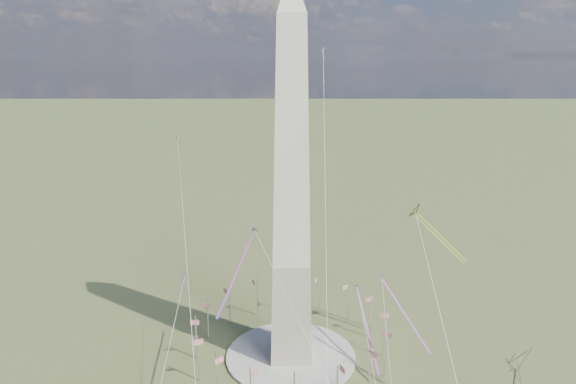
{
  "coord_description": "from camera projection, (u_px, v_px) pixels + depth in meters",
  "views": [
    {
      "loc": [
        -3.78,
        -126.19,
        81.32
      ],
      "look_at": [
        -0.79,
        0.0,
        47.7
      ],
      "focal_mm": 32.0,
      "sensor_mm": 36.0,
      "label": 1
    }
  ],
  "objects": [
    {
      "name": "ground",
      "position": [
        291.0,
        357.0,
        142.92
      ],
      "size": [
        2000.0,
        2000.0,
        0.0
      ],
      "primitive_type": "plane",
      "color": "#48562B",
      "rests_on": "ground"
    },
    {
      "name": "plaza",
      "position": [
        291.0,
        356.0,
        142.82
      ],
      "size": [
        36.0,
        36.0,
        0.8
      ],
      "primitive_type": "cylinder",
      "color": "#ADAB9E",
      "rests_on": "ground"
    },
    {
      "name": "washington_monument",
      "position": [
        291.0,
        191.0,
        130.58
      ],
      "size": [
        15.56,
        15.56,
        100.0
      ],
      "color": "#B7B499",
      "rests_on": "plaza"
    },
    {
      "name": "flagpole_ring",
      "position": [
        291.0,
        334.0,
        141.05
      ],
      "size": [
        54.4,
        54.4,
        13.0
      ],
      "color": "silver",
      "rests_on": "ground"
    },
    {
      "name": "tree_near",
      "position": [
        516.0,
        366.0,
        121.63
      ],
      "size": [
        8.02,
        8.02,
        14.03
      ],
      "color": "#4E362F",
      "rests_on": "ground"
    },
    {
      "name": "kite_delta_black",
      "position": [
        418.0,
        214.0,
        142.42
      ],
      "size": [
        15.46,
        14.23,
        14.1
      ],
      "rotation": [
        0.0,
        0.0,
        4.0
      ],
      "color": "black",
      "rests_on": "ground"
    },
    {
      "name": "kite_diamond_purple",
      "position": [
        185.0,
        279.0,
        145.46
      ],
      "size": [
        2.73,
        3.61,
        10.53
      ],
      "rotation": [
        0.0,
        0.0,
        2.3
      ],
      "color": "#381561",
      "rests_on": "ground"
    },
    {
      "name": "kite_streamer_left",
      "position": [
        398.0,
        303.0,
        130.89
      ],
      "size": [
        10.24,
        18.21,
        13.66
      ],
      "rotation": [
        0.0,
        0.0,
        3.62
      ],
      "color": "#FF5B28",
      "rests_on": "ground"
    },
    {
      "name": "kite_streamer_mid",
      "position": [
        242.0,
        259.0,
        122.36
      ],
      "size": [
        9.08,
        20.54,
        14.81
      ],
      "rotation": [
        0.0,
        0.0,
        2.77
      ],
      "color": "#FF5B28",
      "rests_on": "ground"
    },
    {
      "name": "kite_streamer_right",
      "position": [
        364.0,
        315.0,
        141.59
      ],
      "size": [
        4.13,
        22.56,
        15.51
      ],
      "rotation": [
        0.0,
        0.0,
        3.27
      ],
      "color": "#FF5B28",
      "rests_on": "ground"
    },
    {
      "name": "kite_small_red",
      "position": [
        177.0,
        136.0,
        159.57
      ],
      "size": [
        1.35,
        2.1,
        4.6
      ],
      "rotation": [
        0.0,
        0.0,
        2.63
      ],
      "color": "red",
      "rests_on": "ground"
    },
    {
      "name": "kite_small_white",
      "position": [
        323.0,
        50.0,
        162.69
      ],
      "size": [
        1.05,
        1.7,
        3.91
      ],
      "rotation": [
        0.0,
        0.0,
        2.75
      ],
      "color": "white",
      "rests_on": "ground"
    }
  ]
}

